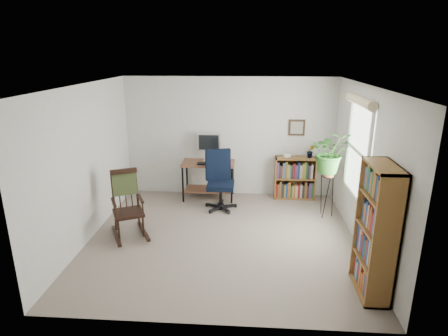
# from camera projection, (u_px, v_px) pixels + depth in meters

# --- Properties ---
(floor) EXTENTS (4.20, 4.00, 0.00)m
(floor) POSITION_uv_depth(u_px,v_px,m) (222.00, 238.00, 5.99)
(floor) COLOR gray
(floor) RESTS_ON ground
(ceiling) EXTENTS (4.20, 4.00, 0.00)m
(ceiling) POSITION_uv_depth(u_px,v_px,m) (222.00, 85.00, 5.28)
(ceiling) COLOR silver
(ceiling) RESTS_ON ground
(wall_back) EXTENTS (4.20, 0.00, 2.40)m
(wall_back) POSITION_uv_depth(u_px,v_px,m) (229.00, 137.00, 7.54)
(wall_back) COLOR silver
(wall_back) RESTS_ON ground
(wall_front) EXTENTS (4.20, 0.00, 2.40)m
(wall_front) POSITION_uv_depth(u_px,v_px,m) (207.00, 225.00, 3.73)
(wall_front) COLOR silver
(wall_front) RESTS_ON ground
(wall_left) EXTENTS (0.00, 4.00, 2.40)m
(wall_left) POSITION_uv_depth(u_px,v_px,m) (87.00, 164.00, 5.77)
(wall_left) COLOR silver
(wall_left) RESTS_ON ground
(wall_right) EXTENTS (0.00, 4.00, 2.40)m
(wall_right) POSITION_uv_depth(u_px,v_px,m) (364.00, 169.00, 5.50)
(wall_right) COLOR silver
(wall_right) RESTS_ON ground
(window) EXTENTS (0.12, 1.20, 1.50)m
(window) POSITION_uv_depth(u_px,v_px,m) (358.00, 151.00, 5.73)
(window) COLOR white
(window) RESTS_ON wall_right
(desk) EXTENTS (1.04, 0.57, 0.75)m
(desk) POSITION_uv_depth(u_px,v_px,m) (209.00, 180.00, 7.53)
(desk) COLOR brown
(desk) RESTS_ON floor
(monitor) EXTENTS (0.46, 0.16, 0.56)m
(monitor) POSITION_uv_depth(u_px,v_px,m) (209.00, 147.00, 7.46)
(monitor) COLOR #BCBCC1
(monitor) RESTS_ON desk
(keyboard) EXTENTS (0.40, 0.15, 0.02)m
(keyboard) POSITION_uv_depth(u_px,v_px,m) (208.00, 164.00, 7.30)
(keyboard) COLOR black
(keyboard) RESTS_ON desk
(office_chair) EXTENTS (0.77, 0.77, 1.13)m
(office_chair) POSITION_uv_depth(u_px,v_px,m) (221.00, 181.00, 6.93)
(office_chair) COLOR black
(office_chair) RESTS_ON floor
(rocking_chair) EXTENTS (0.93, 1.10, 1.10)m
(rocking_chair) POSITION_uv_depth(u_px,v_px,m) (128.00, 204.00, 5.91)
(rocking_chair) COLOR black
(rocking_chair) RESTS_ON floor
(low_bookshelf) EXTENTS (0.81, 0.27, 0.85)m
(low_bookshelf) POSITION_uv_depth(u_px,v_px,m) (295.00, 178.00, 7.51)
(low_bookshelf) COLOR olive
(low_bookshelf) RESTS_ON floor
(tall_bookshelf) EXTENTS (0.31, 0.72, 1.65)m
(tall_bookshelf) POSITION_uv_depth(u_px,v_px,m) (376.00, 231.00, 4.42)
(tall_bookshelf) COLOR olive
(tall_bookshelf) RESTS_ON floor
(plant_stand) EXTENTS (0.30, 0.30, 0.89)m
(plant_stand) POSITION_uv_depth(u_px,v_px,m) (327.00, 193.00, 6.66)
(plant_stand) COLOR black
(plant_stand) RESTS_ON floor
(spider_plant) EXTENTS (1.69, 1.88, 1.47)m
(spider_plant) POSITION_uv_depth(u_px,v_px,m) (332.00, 132.00, 6.33)
(spider_plant) COLOR #2C6824
(spider_plant) RESTS_ON plant_stand
(potted_plant_small) EXTENTS (0.13, 0.24, 0.11)m
(potted_plant_small) POSITION_uv_depth(u_px,v_px,m) (310.00, 155.00, 7.36)
(potted_plant_small) COLOR #2C6824
(potted_plant_small) RESTS_ON low_bookshelf
(framed_picture) EXTENTS (0.32, 0.04, 0.32)m
(framed_picture) POSITION_uv_depth(u_px,v_px,m) (297.00, 128.00, 7.36)
(framed_picture) COLOR black
(framed_picture) RESTS_ON wall_back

